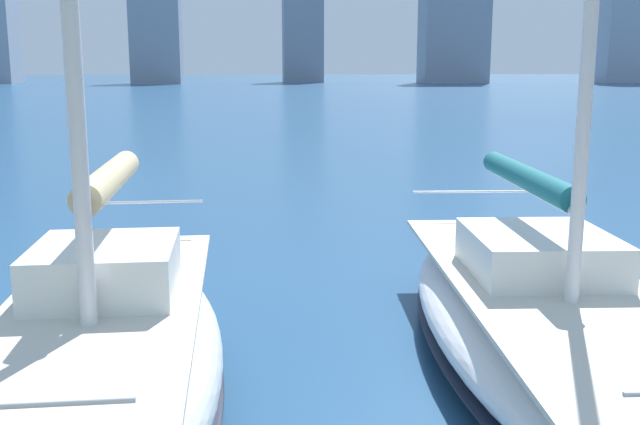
# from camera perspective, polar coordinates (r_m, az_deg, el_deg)

# --- Properties ---
(city_skyline) EXTENTS (173.65, 19.39, 33.90)m
(city_skyline) POSITION_cam_1_polar(r_m,az_deg,el_deg) (160.48, -2.58, 14.96)
(city_skyline) COLOR #929CAC
(city_skyline) RESTS_ON ground
(sailboat_teal) EXTENTS (3.61, 9.31, 12.44)m
(sailboat_teal) POSITION_cam_1_polar(r_m,az_deg,el_deg) (9.95, 17.00, -7.69)
(sailboat_teal) COLOR white
(sailboat_teal) RESTS_ON ground
(sailboat_tan) EXTENTS (2.53, 7.26, 11.35)m
(sailboat_tan) POSITION_cam_1_polar(r_m,az_deg,el_deg) (8.24, -16.19, -10.66)
(sailboat_tan) COLOR white
(sailboat_tan) RESTS_ON ground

